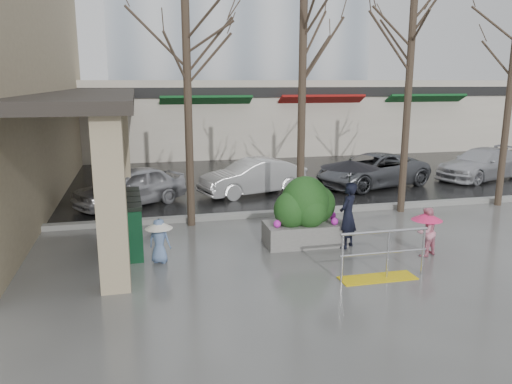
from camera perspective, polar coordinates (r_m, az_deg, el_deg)
name	(u,v)px	position (r m, az deg, el deg)	size (l,w,h in m)	color
ground	(299,263)	(11.24, 4.94, -8.13)	(120.00, 120.00, 0.00)	#51514F
street_asphalt	(192,144)	(32.38, -7.35, 5.46)	(120.00, 36.00, 0.01)	black
curb	(257,214)	(14.88, 0.13, -2.57)	(120.00, 0.30, 0.15)	gray
canopy_slab	(91,91)	(18.03, -18.31, 10.88)	(2.80, 18.00, 0.25)	#2D2823
pillar_front	(111,202)	(9.74, -16.23, -1.08)	(0.55, 0.55, 3.50)	tan
pillar_back	(121,154)	(16.13, -15.22, 4.25)	(0.55, 0.55, 3.50)	tan
storefront_row	(234,116)	(28.51, -2.53, 8.65)	(34.00, 6.74, 4.00)	beige
handrail	(381,261)	(10.58, 14.12, -7.65)	(1.90, 0.50, 1.03)	yellow
tree_west	(186,37)	(13.68, -8.00, 17.16)	(3.20, 3.20, 6.80)	#382B21
tree_midwest	(303,33)	(14.36, 5.42, 17.60)	(3.20, 3.20, 7.00)	#382B21
tree_mideast	(411,49)	(15.70, 17.31, 15.31)	(3.20, 3.20, 6.50)	#382B21
woman	(349,190)	(12.05, 10.57, 0.18)	(1.39, 1.39, 2.20)	black
child_pink	(426,228)	(12.13, 18.88, -3.91)	(0.71, 0.71, 1.14)	pink
child_blue	(159,236)	(11.26, -11.00, -4.95)	(0.62, 0.62, 1.02)	#6683B5
planter	(305,212)	(12.31, 5.62, -2.30)	(1.98, 1.16, 1.71)	slate
news_boxes	(131,222)	(12.38, -14.12, -3.39)	(0.56, 2.30, 1.28)	#0C351D
car_a	(130,187)	(16.59, -14.18, 0.60)	(1.49, 3.70, 1.26)	#B0B0B5
car_b	(253,177)	(17.73, -0.34, 1.75)	(1.33, 3.82, 1.26)	silver
car_c	(372,170)	(19.58, 13.14, 2.45)	(2.09, 4.53, 1.26)	#585B60
car_d	(482,164)	(22.52, 24.40, 2.94)	(1.77, 4.34, 1.26)	silver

